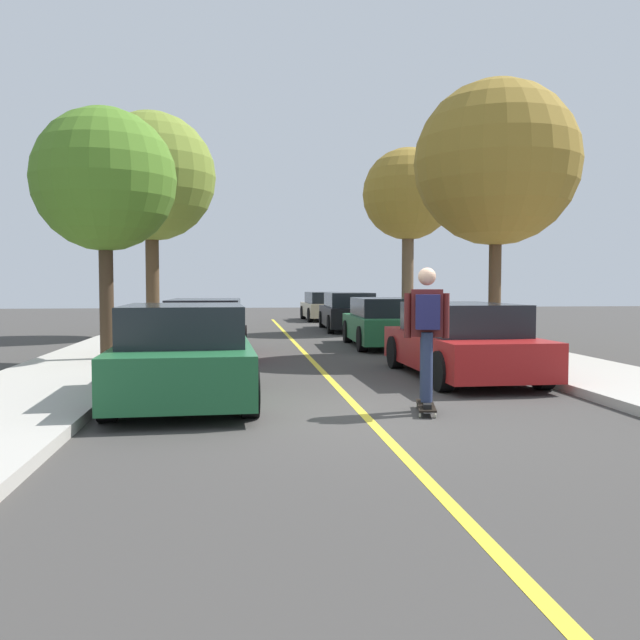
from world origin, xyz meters
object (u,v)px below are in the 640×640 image
parked_car_right_nearest (461,341)px  fire_hydrant (138,337)px  parked_car_left_near (205,328)px  parked_car_right_farthest (324,306)px  parked_car_right_near (387,323)px  street_tree_right_nearest (496,164)px  parked_car_right_far (348,311)px  street_tree_right_near (408,196)px  street_tree_left_nearest (105,181)px  skateboarder (427,327)px  skateboard (426,406)px  street_tree_left_near (151,178)px  parked_car_left_nearest (184,355)px

parked_car_right_nearest → fire_hydrant: 7.38m
parked_car_left_near → parked_car_right_farthest: bearing=72.9°
parked_car_right_near → street_tree_right_nearest: 5.04m
parked_car_left_near → parked_car_right_nearest: bearing=-40.3°
parked_car_right_far → street_tree_right_near: bearing=-29.3°
parked_car_right_near → parked_car_right_farthest: parked_car_right_farthest is taller
street_tree_left_nearest → skateboarder: size_ratio=2.87×
street_tree_left_nearest → skateboarder: 8.21m
parked_car_right_far → parked_car_left_near: bearing=-119.0°
parked_car_right_nearest → street_tree_right_near: street_tree_right_near is taller
street_tree_right_near → fire_hydrant: 11.85m
parked_car_left_near → skateboard: parked_car_left_near is taller
parked_car_right_far → street_tree_left_nearest: bearing=-124.0°
fire_hydrant → skateboarder: size_ratio=0.39×
street_tree_left_near → skateboarder: (5.11, -13.33, -3.90)m
street_tree_left_near → skateboard: size_ratio=7.98×
fire_hydrant → parked_car_left_nearest: bearing=-75.7°
parked_car_right_nearest → street_tree_left_nearest: 7.83m
street_tree_left_near → street_tree_right_near: size_ratio=1.10×
skateboarder → parked_car_right_nearest: bearing=64.1°
fire_hydrant → skateboarder: bearing=-56.8°
parked_car_left_near → parked_car_right_far: bearing=61.0°
parked_car_right_nearest → skateboard: bearing=-116.0°
skateboard → street_tree_left_nearest: bearing=131.4°
parked_car_right_farthest → street_tree_left_near: bearing=-126.0°
parked_car_right_far → street_tree_right_near: (1.93, -1.09, 4.08)m
parked_car_left_near → street_tree_left_nearest: 3.91m
street_tree_right_near → street_tree_left_nearest: bearing=-134.4°
parked_car_left_nearest → parked_car_left_near: size_ratio=0.91×
parked_car_right_near → parked_car_right_far: bearing=90.0°
parked_car_left_nearest → parked_car_right_far: parked_car_left_nearest is taller
street_tree_right_nearest → parked_car_left_nearest: bearing=-141.6°
fire_hydrant → parked_car_right_near: bearing=18.5°
parked_car_left_nearest → skateboarder: skateboarder is taller
parked_car_right_near → skateboarder: bearing=-99.5°
parked_car_left_near → parked_car_right_near: size_ratio=1.08×
parked_car_right_far → skateboarder: 15.77m
street_tree_left_near → street_tree_left_nearest: bearing=-90.0°
street_tree_left_near → parked_car_right_nearest: bearing=-56.8°
street_tree_left_near → street_tree_right_near: bearing=8.5°
parked_car_right_far → fire_hydrant: size_ratio=6.79×
parked_car_right_nearest → skateboard: parked_car_right_nearest is taller
skateboard → parked_car_right_far: bearing=84.4°
parked_car_right_nearest → parked_car_right_far: size_ratio=0.92×
street_tree_right_nearest → parked_car_right_far: bearing=101.9°
parked_car_right_farthest → parked_car_right_nearest: bearing=-90.0°
street_tree_left_near → street_tree_right_nearest: street_tree_left_near is taller
street_tree_left_nearest → street_tree_right_nearest: size_ratio=0.83×
parked_car_right_nearest → fire_hydrant: parked_car_right_nearest is taller
parked_car_right_near → street_tree_left_nearest: size_ratio=0.81×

